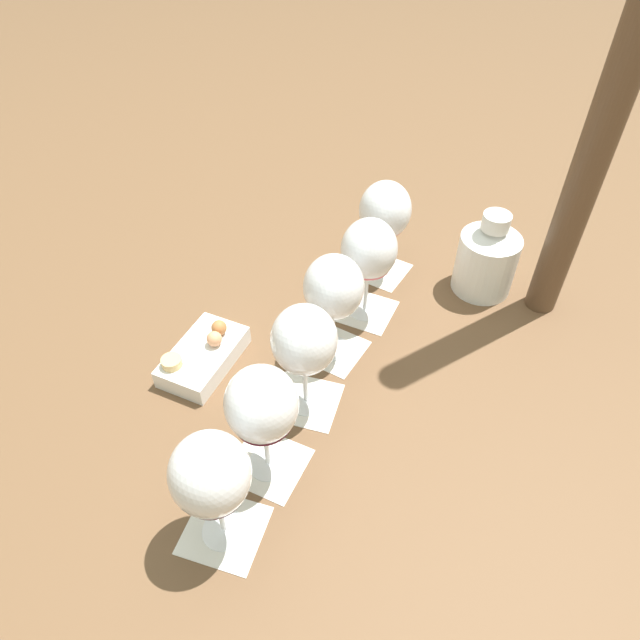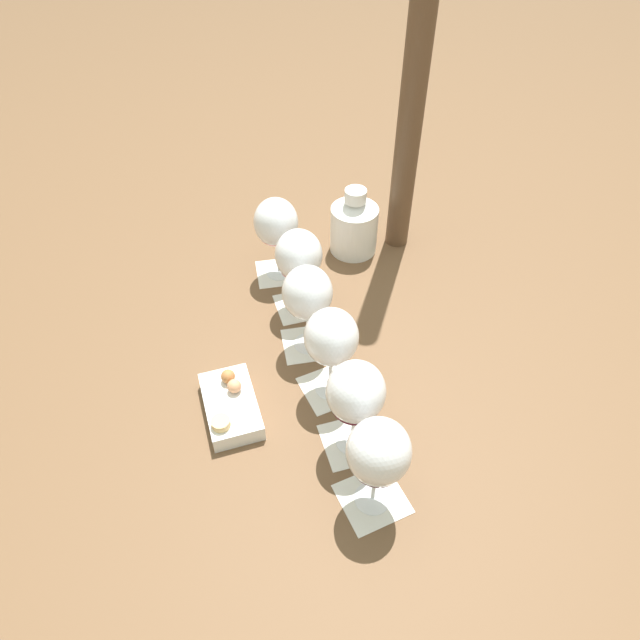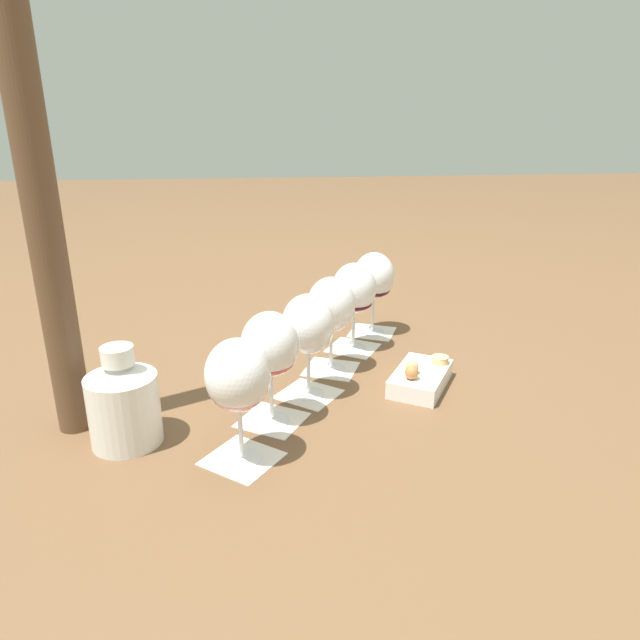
{
  "view_description": "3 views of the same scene",
  "coord_description": "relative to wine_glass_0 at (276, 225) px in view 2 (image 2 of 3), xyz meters",
  "views": [
    {
      "loc": [
        0.62,
        -0.07,
        0.74
      ],
      "look_at": [
        -0.0,
        0.0,
        0.13
      ],
      "focal_mm": 32.0,
      "sensor_mm": 36.0,
      "label": 1
    },
    {
      "loc": [
        0.49,
        -0.56,
        0.88
      ],
      "look_at": [
        -0.0,
        0.0,
        0.13
      ],
      "focal_mm": 32.0,
      "sensor_mm": 36.0,
      "label": 2
    },
    {
      "loc": [
        -1.04,
        0.12,
        0.51
      ],
      "look_at": [
        -0.0,
        0.0,
        0.13
      ],
      "focal_mm": 32.0,
      "sensor_mm": 36.0,
      "label": 3
    }
  ],
  "objects": [
    {
      "name": "wine_glass_2",
      "position": [
        0.21,
        -0.12,
        -0.0
      ],
      "size": [
        0.1,
        0.1,
        0.2
      ],
      "color": "white",
      "rests_on": "tasting_card_2"
    },
    {
      "name": "wine_glass_5",
      "position": [
        0.52,
        -0.31,
        0.0
      ],
      "size": [
        0.1,
        0.1,
        0.2
      ],
      "color": "white",
      "rests_on": "tasting_card_5"
    },
    {
      "name": "wine_glass_3",
      "position": [
        0.32,
        -0.18,
        0.0
      ],
      "size": [
        0.1,
        0.1,
        0.2
      ],
      "color": "white",
      "rests_on": "tasting_card_3"
    },
    {
      "name": "tasting_card_2",
      "position": [
        0.21,
        -0.12,
        -0.14
      ],
      "size": [
        0.14,
        0.14,
        0.0
      ],
      "color": "silver",
      "rests_on": "ground_plane"
    },
    {
      "name": "snack_dish",
      "position": [
        0.21,
        -0.35,
        -0.12
      ],
      "size": [
        0.18,
        0.16,
        0.06
      ],
      "color": "white",
      "rests_on": "ground_plane"
    },
    {
      "name": "tasting_card_4",
      "position": [
        0.42,
        -0.25,
        -0.14
      ],
      "size": [
        0.14,
        0.14,
        0.0
      ],
      "color": "silver",
      "rests_on": "ground_plane"
    },
    {
      "name": "tasting_card_1",
      "position": [
        0.12,
        -0.05,
        -0.14
      ],
      "size": [
        0.14,
        0.14,
        0.0
      ],
      "color": "silver",
      "rests_on": "ground_plane"
    },
    {
      "name": "tasting_card_5",
      "position": [
        0.52,
        -0.31,
        -0.14
      ],
      "size": [
        0.13,
        0.14,
        0.0
      ],
      "color": "silver",
      "rests_on": "ground_plane"
    },
    {
      "name": "tasting_card_3",
      "position": [
        0.32,
        -0.18,
        -0.14
      ],
      "size": [
        0.13,
        0.14,
        0.0
      ],
      "color": "silver",
      "rests_on": "ground_plane"
    },
    {
      "name": "wine_glass_0",
      "position": [
        0.0,
        0.0,
        0.0
      ],
      "size": [
        0.1,
        0.1,
        0.2
      ],
      "color": "white",
      "rests_on": "tasting_card_0"
    },
    {
      "name": "wine_glass_4",
      "position": [
        0.42,
        -0.25,
        0.0
      ],
      "size": [
        0.1,
        0.1,
        0.2
      ],
      "color": "white",
      "rests_on": "tasting_card_4"
    },
    {
      "name": "wine_glass_1",
      "position": [
        0.12,
        -0.05,
        0.0
      ],
      "size": [
        0.1,
        0.1,
        0.2
      ],
      "color": "white",
      "rests_on": "tasting_card_1"
    },
    {
      "name": "ceramic_vase",
      "position": [
        0.07,
        0.19,
        -0.06
      ],
      "size": [
        0.11,
        0.11,
        0.17
      ],
      "color": "white",
      "rests_on": "ground_plane"
    },
    {
      "name": "umbrella_pole",
      "position": [
        0.13,
        0.28,
        0.31
      ],
      "size": [
        0.06,
        0.06,
        0.9
      ],
      "color": "brown",
      "rests_on": "ground_plane"
    },
    {
      "name": "tasting_card_0",
      "position": [
        0.0,
        0.0,
        -0.14
      ],
      "size": [
        0.14,
        0.14,
        0.0
      ],
      "color": "silver",
      "rests_on": "ground_plane"
    },
    {
      "name": "ground_plane",
      "position": [
        0.26,
        -0.15,
        -0.14
      ],
      "size": [
        8.0,
        8.0,
        0.0
      ],
      "primitive_type": "plane",
      "color": "brown"
    }
  ]
}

